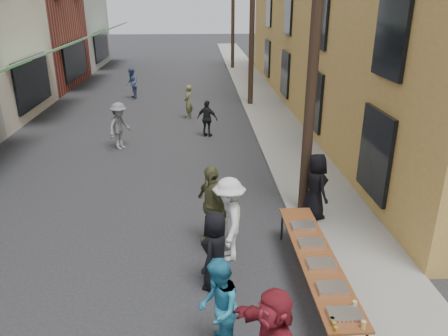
{
  "coord_description": "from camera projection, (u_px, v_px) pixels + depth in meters",
  "views": [
    {
      "loc": [
        1.67,
        -7.05,
        5.3
      ],
      "look_at": [
        2.25,
        3.01,
        1.3
      ],
      "focal_mm": 35.0,
      "sensor_mm": 36.0,
      "label": 1
    }
  ],
  "objects": [
    {
      "name": "sidewalk",
      "position": [
        264.0,
        104.0,
        22.57
      ],
      "size": [
        2.2,
        60.0,
        0.1
      ],
      "primitive_type": "cube",
      "color": "gray",
      "rests_on": "ground"
    },
    {
      "name": "guest_front_c",
      "position": [
        218.0,
        309.0,
        6.66
      ],
      "size": [
        0.71,
        0.87,
        1.68
      ],
      "primitive_type": "imported",
      "rotation": [
        0.0,
        0.0,
        -1.66
      ],
      "color": "teal",
      "rests_on": "ground"
    },
    {
      "name": "utility_pole_near",
      "position": [
        315.0,
        33.0,
        9.76
      ],
      "size": [
        0.26,
        0.26,
        9.0
      ],
      "primitive_type": "cylinder",
      "color": "#2D2116",
      "rests_on": "ground"
    },
    {
      "name": "building_ochre",
      "position": [
        401.0,
        2.0,
        20.15
      ],
      "size": [
        10.0,
        28.0,
        10.0
      ],
      "primitive_type": "cube",
      "color": "#C78B47",
      "rests_on": "ground"
    },
    {
      "name": "serving_table",
      "position": [
        316.0,
        258.0,
        8.17
      ],
      "size": [
        0.7,
        4.0,
        0.75
      ],
      "color": "#602B16",
      "rests_on": "ground"
    },
    {
      "name": "utility_pole_mid",
      "position": [
        252.0,
        13.0,
        20.89
      ],
      "size": [
        0.26,
        0.26,
        9.0
      ],
      "primitive_type": "cylinder",
      "color": "#2D2116",
      "rests_on": "ground"
    },
    {
      "name": "passerby_far",
      "position": [
        132.0,
        83.0,
        23.7
      ],
      "size": [
        0.73,
        0.88,
        1.67
      ],
      "primitive_type": "imported",
      "rotation": [
        0.0,
        0.0,
        4.84
      ],
      "color": "#465A88",
      "rests_on": "ground"
    },
    {
      "name": "catering_tray_foil_b",
      "position": [
        332.0,
        288.0,
        7.21
      ],
      "size": [
        0.5,
        0.33,
        0.08
      ],
      "primitive_type": "cube",
      "color": "#B2B2B7",
      "rests_on": "serving_table"
    },
    {
      "name": "guest_front_d",
      "position": [
        229.0,
        219.0,
        9.13
      ],
      "size": [
        0.74,
        1.22,
        1.85
      ],
      "primitive_type": "imported",
      "rotation": [
        0.0,
        0.0,
        -1.61
      ],
      "color": "white",
      "rests_on": "ground"
    },
    {
      "name": "ground",
      "position": [
        117.0,
        291.0,
        8.4
      ],
      "size": [
        120.0,
        120.0,
        0.0
      ],
      "primitive_type": "plane",
      "color": "#28282B",
      "rests_on": "ground"
    },
    {
      "name": "utility_pole_far",
      "position": [
        233.0,
        7.0,
        32.03
      ],
      "size": [
        0.26,
        0.26,
        9.0
      ],
      "primitive_type": "cylinder",
      "color": "#2D2116",
      "rests_on": "ground"
    },
    {
      "name": "guest_front_e",
      "position": [
        211.0,
        206.0,
        9.68
      ],
      "size": [
        0.94,
        1.2,
        1.9
      ],
      "primitive_type": "imported",
      "rotation": [
        0.0,
        0.0,
        -1.08
      ],
      "color": "brown",
      "rests_on": "ground"
    },
    {
      "name": "passerby_right",
      "position": [
        188.0,
        102.0,
        19.87
      ],
      "size": [
        0.46,
        0.62,
        1.54
      ],
      "primitive_type": "imported",
      "rotation": [
        0.0,
        0.0,
        4.53
      ],
      "color": "olive",
      "rests_on": "ground"
    },
    {
      "name": "catering_tray_buns",
      "position": [
        321.0,
        264.0,
        7.86
      ],
      "size": [
        0.5,
        0.33,
        0.08
      ],
      "primitive_type": "cube",
      "color": "tan",
      "rests_on": "serving_table"
    },
    {
      "name": "guest_front_a",
      "position": [
        215.0,
        251.0,
        8.23
      ],
      "size": [
        0.79,
        0.93,
        1.61
      ],
      "primitive_type": "imported",
      "rotation": [
        0.0,
        0.0,
        -2.0
      ],
      "color": "black",
      "rests_on": "ground"
    },
    {
      "name": "passerby_left",
      "position": [
        119.0,
        126.0,
        15.87
      ],
      "size": [
        1.08,
        1.29,
        1.73
      ],
      "primitive_type": "imported",
      "rotation": [
        0.0,
        0.0,
        1.1
      ],
      "color": "slate",
      "rests_on": "ground"
    },
    {
      "name": "condiment_jar_b",
      "position": [
        334.0,
        325.0,
        6.41
      ],
      "size": [
        0.07,
        0.07,
        0.08
      ],
      "primitive_type": "cylinder",
      "color": "#A57F26",
      "rests_on": "serving_table"
    },
    {
      "name": "catering_tray_sausage",
      "position": [
        345.0,
        315.0,
        6.61
      ],
      "size": [
        0.5,
        0.33,
        0.08
      ],
      "primitive_type": "cube",
      "color": "maroon",
      "rests_on": "serving_table"
    },
    {
      "name": "catering_tray_foil_d",
      "position": [
        312.0,
        243.0,
        8.51
      ],
      "size": [
        0.5,
        0.33,
        0.08
      ],
      "primitive_type": "cube",
      "color": "#B2B2B7",
      "rests_on": "serving_table"
    },
    {
      "name": "condiment_jar_a",
      "position": [
        336.0,
        329.0,
        6.32
      ],
      "size": [
        0.07,
        0.07,
        0.08
      ],
      "primitive_type": "cylinder",
      "color": "#A57F26",
      "rests_on": "serving_table"
    },
    {
      "name": "passerby_mid",
      "position": [
        207.0,
        119.0,
        17.32
      ],
      "size": [
        0.93,
        0.69,
        1.47
      ],
      "primitive_type": "imported",
      "rotation": [
        0.0,
        0.0,
        2.71
      ],
      "color": "black",
      "rests_on": "ground"
    },
    {
      "name": "server",
      "position": [
        316.0,
        186.0,
        10.69
      ],
      "size": [
        0.72,
        0.93,
        1.68
      ],
      "primitive_type": "imported",
      "rotation": [
        0.0,
        0.0,
        1.83
      ],
      "color": "black",
      "rests_on": "sidewalk"
    },
    {
      "name": "cup_stack",
      "position": [
        363.0,
        325.0,
        6.38
      ],
      "size": [
        0.08,
        0.08,
        0.12
      ],
      "primitive_type": "cylinder",
      "color": "tan",
      "rests_on": "serving_table"
    },
    {
      "name": "condiment_jar_c",
      "position": [
        332.0,
        320.0,
        6.51
      ],
      "size": [
        0.07,
        0.07,
        0.08
      ],
      "primitive_type": "cylinder",
      "color": "#A57F26",
      "rests_on": "serving_table"
    },
    {
      "name": "catering_tray_buns_end",
      "position": [
        303.0,
        226.0,
        9.16
      ],
      "size": [
        0.5,
        0.33,
        0.08
      ],
      "primitive_type": "cube",
      "color": "tan",
      "rests_on": "serving_table"
    }
  ]
}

